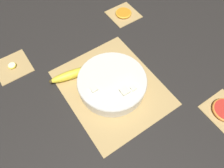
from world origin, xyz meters
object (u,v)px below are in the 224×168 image
object	(u,v)px
fruit_salad_bowl	(112,83)
banana_coin_single	(12,66)
orange_slice_whole	(123,13)
whole_banana	(71,75)

from	to	relation	value
fruit_salad_bowl	banana_coin_single	size ratio (longest dim) A/B	7.67
banana_coin_single	orange_slice_whole	bearing A→B (deg)	90.00
whole_banana	orange_slice_whole	bearing A→B (deg)	115.37
fruit_salad_bowl	banana_coin_single	world-z (taller)	fruit_salad_bowl
whole_banana	orange_slice_whole	xyz separation A→B (m)	(-0.20, 0.42, -0.01)
banana_coin_single	fruit_salad_bowl	bearing A→B (deg)	41.86
banana_coin_single	whole_banana	bearing A→B (deg)	43.22
fruit_salad_bowl	orange_slice_whole	xyz separation A→B (m)	(-0.34, 0.30, -0.03)
orange_slice_whole	banana_coin_single	xyz separation A→B (m)	(0.00, -0.61, -0.00)
whole_banana	banana_coin_single	distance (m)	0.27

